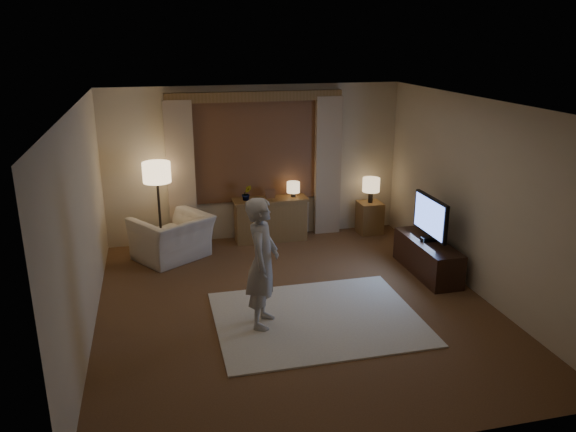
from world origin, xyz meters
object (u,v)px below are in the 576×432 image
object	(u,v)px
sideboard	(270,220)
tv_stand	(427,257)
armchair	(172,238)
side_table	(370,218)
person	(262,263)

from	to	relation	value
sideboard	tv_stand	bearing A→B (deg)	-44.70
armchair	sideboard	bearing A→B (deg)	161.85
armchair	side_table	world-z (taller)	armchair
side_table	tv_stand	distance (m)	1.89
armchair	tv_stand	size ratio (longest dim) A/B	0.76
sideboard	side_table	bearing A→B (deg)	-1.60
sideboard	armchair	size ratio (longest dim) A/B	1.13
side_table	person	distance (m)	3.82
person	armchair	bearing A→B (deg)	43.75
person	sideboard	bearing A→B (deg)	8.59
armchair	tv_stand	world-z (taller)	armchair
tv_stand	armchair	bearing A→B (deg)	157.96
sideboard	person	size ratio (longest dim) A/B	0.75
sideboard	tv_stand	xyz separation A→B (m)	(1.95, -1.93, -0.10)
sideboard	side_table	xyz separation A→B (m)	(1.79, -0.05, -0.07)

